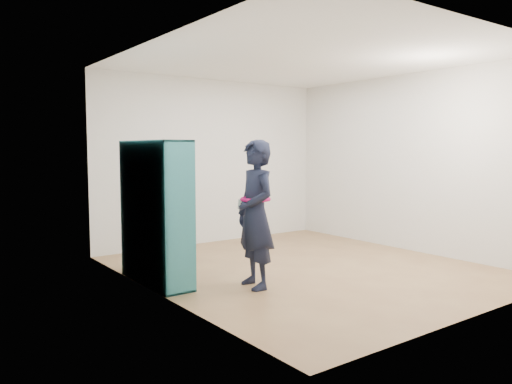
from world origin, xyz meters
TOP-DOWN VIEW (x-y plane):
  - floor at (0.00, 0.00)m, footprint 4.50×4.50m
  - ceiling at (0.00, 0.00)m, footprint 4.50×4.50m
  - wall_left at (-2.00, 0.00)m, footprint 0.02×4.50m
  - wall_right at (2.00, 0.00)m, footprint 0.02×4.50m
  - wall_back at (0.00, 2.25)m, footprint 4.00×0.02m
  - wall_front at (0.00, -2.25)m, footprint 4.00×0.02m
  - bookshelf at (-1.84, 0.50)m, footprint 0.35×1.20m
  - person at (-1.03, -0.31)m, footprint 0.46×0.63m
  - smartphone at (-1.17, -0.21)m, footprint 0.02×0.08m

SIDE VIEW (x-z plane):
  - floor at x=0.00m, z-range 0.00..0.00m
  - bookshelf at x=-1.84m, z-range -0.02..1.58m
  - person at x=-1.03m, z-range 0.00..1.61m
  - smartphone at x=-1.17m, z-range 0.85..0.97m
  - wall_left at x=-2.00m, z-range 0.00..2.60m
  - wall_right at x=2.00m, z-range 0.00..2.60m
  - wall_back at x=0.00m, z-range 0.00..2.60m
  - wall_front at x=0.00m, z-range 0.00..2.60m
  - ceiling at x=0.00m, z-range 2.60..2.60m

